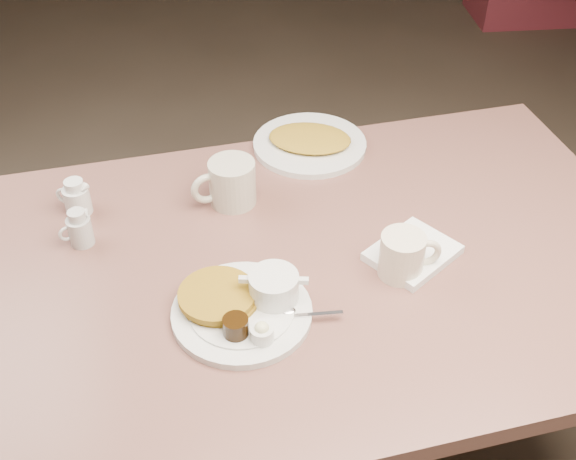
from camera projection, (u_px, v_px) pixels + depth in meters
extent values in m
cube|color=#84564C|center=(290.00, 271.00, 1.40)|extent=(1.50, 0.90, 0.04)
cylinder|color=black|center=(290.00, 383.00, 1.63)|extent=(0.14, 0.14, 0.69)
cylinder|color=silver|center=(242.00, 312.00, 1.28)|extent=(0.32, 0.32, 0.01)
cylinder|color=silver|center=(242.00, 309.00, 1.27)|extent=(0.24, 0.24, 0.00)
cylinder|color=olive|center=(220.00, 298.00, 1.29)|extent=(0.18, 0.18, 0.01)
cylinder|color=olive|center=(217.00, 295.00, 1.28)|extent=(0.18, 0.18, 0.01)
cylinder|color=silver|center=(274.00, 287.00, 1.28)|extent=(0.11, 0.11, 0.05)
cube|color=silver|center=(244.00, 279.00, 1.27)|extent=(0.02, 0.02, 0.01)
cube|color=silver|center=(303.00, 281.00, 1.27)|extent=(0.02, 0.02, 0.01)
ellipsoid|color=white|center=(268.00, 280.00, 1.28)|extent=(0.05, 0.05, 0.03)
ellipsoid|color=white|center=(281.00, 284.00, 1.27)|extent=(0.05, 0.05, 0.02)
cylinder|color=black|center=(236.00, 327.00, 1.22)|extent=(0.06, 0.06, 0.04)
cylinder|color=silver|center=(262.00, 334.00, 1.21)|extent=(0.05, 0.05, 0.03)
ellipsoid|color=beige|center=(262.00, 328.00, 1.20)|extent=(0.03, 0.03, 0.02)
cube|color=silver|center=(315.00, 314.00, 1.26)|extent=(0.10, 0.02, 0.00)
ellipsoid|color=silver|center=(287.00, 310.00, 1.27)|extent=(0.04, 0.03, 0.01)
cylinder|color=beige|center=(402.00, 256.00, 1.34)|extent=(0.09, 0.09, 0.09)
cylinder|color=black|center=(404.00, 240.00, 1.32)|extent=(0.07, 0.07, 0.01)
torus|color=beige|center=(426.00, 253.00, 1.35)|extent=(0.06, 0.02, 0.06)
cube|color=white|center=(413.00, 253.00, 1.40)|extent=(0.21, 0.20, 0.02)
cylinder|color=beige|center=(232.00, 183.00, 1.51)|extent=(0.11, 0.11, 0.10)
torus|color=beige|center=(208.00, 189.00, 1.50)|extent=(0.08, 0.03, 0.07)
cylinder|color=#BCBBB8|center=(80.00, 231.00, 1.42)|extent=(0.05, 0.05, 0.06)
cylinder|color=#BCBBB8|center=(77.00, 216.00, 1.39)|extent=(0.04, 0.04, 0.02)
cone|color=#BCBBB8|center=(86.00, 214.00, 1.40)|extent=(0.02, 0.02, 0.02)
torus|color=#BCBBB8|center=(67.00, 234.00, 1.41)|extent=(0.04, 0.02, 0.04)
cylinder|color=silver|center=(78.00, 200.00, 1.50)|extent=(0.06, 0.06, 0.06)
cylinder|color=silver|center=(74.00, 185.00, 1.47)|extent=(0.04, 0.04, 0.02)
cone|color=silver|center=(84.00, 189.00, 1.47)|extent=(0.03, 0.03, 0.02)
torus|color=silver|center=(65.00, 196.00, 1.50)|extent=(0.04, 0.03, 0.04)
cylinder|color=silver|center=(310.00, 144.00, 1.70)|extent=(0.36, 0.36, 0.01)
ellipsoid|color=#A68323|center=(310.00, 138.00, 1.69)|extent=(0.24, 0.21, 0.02)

